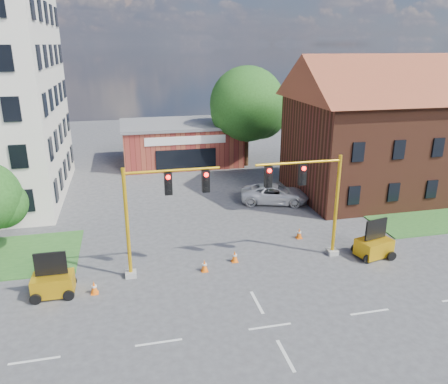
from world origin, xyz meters
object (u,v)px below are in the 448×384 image
(trailer_west, at_px, (53,282))
(pickup_white, at_px, (275,194))
(trailer_east, at_px, (374,245))
(signal_mast_west, at_px, (158,207))
(signal_mast_east, at_px, (311,195))

(trailer_west, height_order, pickup_white, trailer_west)
(trailer_west, distance_m, pickup_white, 18.66)
(pickup_white, bearing_deg, trailer_east, -148.55)
(pickup_white, bearing_deg, signal_mast_west, 150.45)
(signal_mast_east, distance_m, trailer_west, 14.60)
(signal_mast_west, height_order, pickup_white, signal_mast_west)
(signal_mast_east, bearing_deg, trailer_west, -175.96)
(trailer_west, relative_size, pickup_white, 0.42)
(signal_mast_east, distance_m, trailer_east, 5.12)
(trailer_east, height_order, pickup_white, trailer_east)
(trailer_west, bearing_deg, signal_mast_east, 4.49)
(trailer_west, xyz_separation_m, pickup_white, (15.45, 10.47, 0.04))
(signal_mast_west, relative_size, trailer_east, 2.72)
(trailer_west, distance_m, trailer_east, 18.12)
(trailer_west, height_order, trailer_east, trailer_east)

